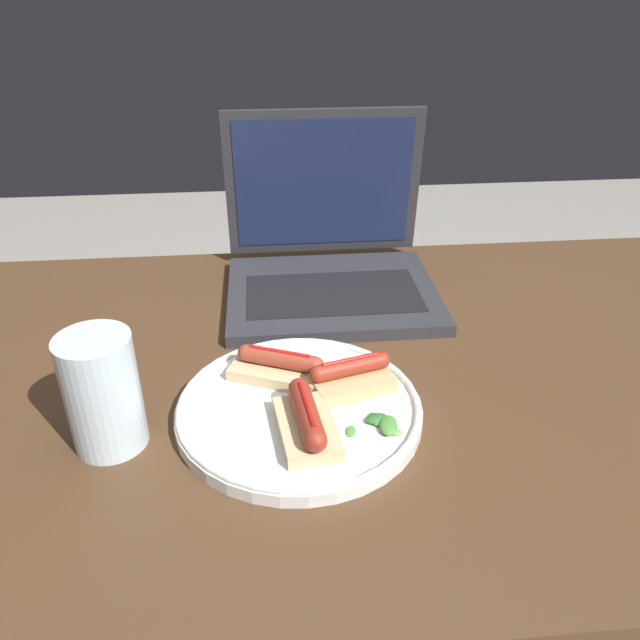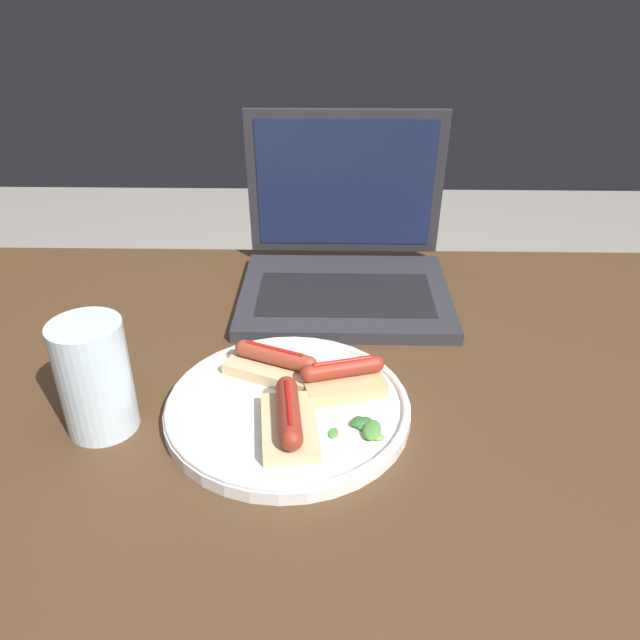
{
  "view_description": "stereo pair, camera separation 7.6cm",
  "coord_description": "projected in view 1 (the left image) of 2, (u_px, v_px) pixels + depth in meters",
  "views": [
    {
      "loc": [
        -0.17,
        -0.64,
        1.2
      ],
      "look_at": [
        -0.1,
        0.02,
        0.81
      ],
      "focal_mm": 35.0,
      "sensor_mm": 36.0,
      "label": 1
    },
    {
      "loc": [
        -0.09,
        -0.64,
        1.2
      ],
      "look_at": [
        -0.1,
        0.02,
        0.81
      ],
      "focal_mm": 35.0,
      "sensor_mm": 36.0,
      "label": 2
    }
  ],
  "objects": [
    {
      "name": "salad_pile",
      "position": [
        382.0,
        423.0,
        0.66
      ],
      "size": [
        0.06,
        0.04,
        0.01
      ],
      "color": "#387A33",
      "rests_on": "plate"
    },
    {
      "name": "plate",
      "position": [
        299.0,
        408.0,
        0.69
      ],
      "size": [
        0.27,
        0.27,
        0.02
      ],
      "color": "white",
      "rests_on": "desk"
    },
    {
      "name": "sausage_toast_middle",
      "position": [
        350.0,
        376.0,
        0.71
      ],
      "size": [
        0.1,
        0.09,
        0.04
      ],
      "rotation": [
        0.0,
        0.0,
        3.41
      ],
      "color": "tan",
      "rests_on": "plate"
    },
    {
      "name": "drinking_glass",
      "position": [
        102.0,
        393.0,
        0.63
      ],
      "size": [
        0.08,
        0.08,
        0.13
      ],
      "color": "silver",
      "rests_on": "desk"
    },
    {
      "name": "sausage_toast_right",
      "position": [
        280.0,
        367.0,
        0.73
      ],
      "size": [
        0.13,
        0.1,
        0.04
      ],
      "rotation": [
        0.0,
        0.0,
        5.88
      ],
      "color": "#D6B784",
      "rests_on": "plate"
    },
    {
      "name": "sausage_toast_left",
      "position": [
        307.0,
        422.0,
        0.64
      ],
      "size": [
        0.07,
        0.11,
        0.04
      ],
      "rotation": [
        0.0,
        0.0,
        1.69
      ],
      "color": "#D6B784",
      "rests_on": "plate"
    },
    {
      "name": "laptop",
      "position": [
        330.0,
        261.0,
        0.95
      ],
      "size": [
        0.31,
        0.28,
        0.25
      ],
      "color": "#2D2D33",
      "rests_on": "desk"
    },
    {
      "name": "desk",
      "position": [
        399.0,
        424.0,
        0.83
      ],
      "size": [
        1.37,
        0.74,
        0.75
      ],
      "color": "#4C331E",
      "rests_on": "ground_plane"
    }
  ]
}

